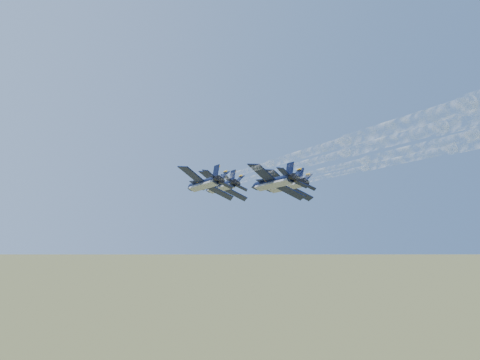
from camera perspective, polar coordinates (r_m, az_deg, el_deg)
jet_lead at (r=123.63m, az=-2.02°, el=-0.69°), size 11.58×17.23×6.70m
jet_left at (r=108.86m, az=-3.89°, el=-0.40°), size 11.58×17.23×6.70m
jet_right at (r=118.22m, az=4.85°, el=-0.58°), size 11.58×17.23×6.70m
jet_slot at (r=102.73m, az=3.56°, el=-0.26°), size 11.58×17.23×6.70m
smoke_trail_lead at (r=75.09m, az=16.25°, el=0.80°), size 14.56×76.13×2.90m
smoke_trail_left at (r=59.94m, az=17.46°, el=1.70°), size 14.56×76.13×2.90m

